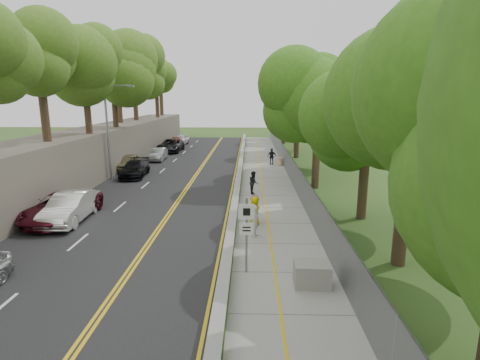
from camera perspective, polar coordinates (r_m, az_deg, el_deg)
name	(u,v)px	position (r m, az deg, el deg)	size (l,w,h in m)	color
ground	(225,244)	(18.36, -2.25, -9.74)	(140.00, 140.00, 0.00)	#33511E
road	(175,178)	(33.34, -9.87, 0.37)	(11.20, 66.00, 0.04)	black
sidewalk	(266,178)	(32.72, 3.92, 0.30)	(4.20, 66.00, 0.05)	gray
jersey_barrier	(239,175)	(32.65, -0.11, 0.80)	(0.42, 66.00, 0.60)	#67C21C
rock_embankment	(82,155)	(35.50, -22.94, 3.54)	(5.00, 66.00, 4.00)	#595147
chainlink_fence	(290,167)	(32.68, 7.62, 1.95)	(0.04, 66.00, 2.00)	slate
trees_embankment	(78,53)	(35.12, -23.40, 17.37)	(6.40, 66.00, 13.00)	#527E24
trees_fenceside	(320,96)	(32.47, 12.16, 12.37)	(7.00, 66.00, 14.00)	#427D1D
streetlight	(110,125)	(33.14, -19.21, 7.86)	(2.52, 0.22, 8.00)	gray
signpost	(247,227)	(14.80, 1.01, -7.20)	(0.62, 0.09, 3.10)	gray
construction_barrel	(280,162)	(38.56, 6.17, 2.81)	(0.52, 0.52, 0.85)	orange
concrete_block	(312,274)	(14.67, 10.90, -13.89)	(1.32, 0.99, 0.88)	gray
car_1	(70,207)	(23.31, -24.45, -3.79)	(1.73, 4.96, 1.64)	white
car_2	(62,207)	(23.69, -25.49, -3.71)	(2.61, 5.67, 1.58)	#571422
car_3	(135,169)	(34.30, -15.75, 1.65)	(1.97, 4.85, 1.41)	black
car_4	(128,162)	(37.73, -16.69, 2.62)	(1.77, 4.39, 1.50)	tan
car_5	(158,154)	(42.63, -12.32, 3.85)	(1.42, 4.06, 1.34)	#97989E
car_6	(171,145)	(48.94, -10.52, 5.19)	(2.69, 5.83, 1.62)	black
car_7	(176,143)	(52.45, -9.71, 5.55)	(1.86, 4.58, 1.33)	maroon
car_8	(181,139)	(56.09, -8.98, 6.12)	(1.79, 4.44, 1.51)	silver
painter_0	(255,211)	(20.55, 2.26, -4.75)	(0.79, 0.51, 1.61)	#C2BA00
painter_1	(255,221)	(18.96, 2.33, -6.23)	(0.59, 0.39, 1.62)	silver
painter_2	(254,182)	(27.18, 2.09, -0.37)	(0.81, 0.63, 1.66)	black
painter_3	(255,209)	(21.07, 2.24, -4.40)	(1.00, 0.57, 1.54)	#994F3D
person_far	(272,156)	(39.09, 4.86, 3.60)	(0.99, 0.41, 1.69)	black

